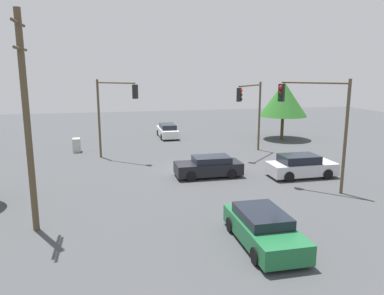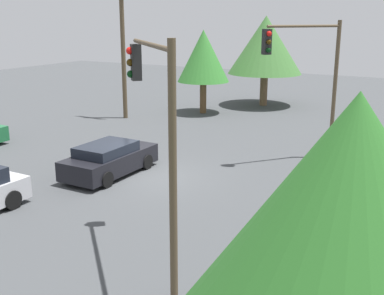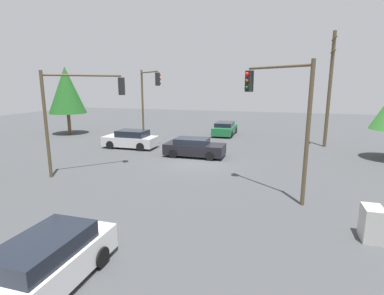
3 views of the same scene
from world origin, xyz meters
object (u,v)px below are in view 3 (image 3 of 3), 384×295
(sedan_green, at_px, (225,129))
(sedan_dark, at_px, (194,148))
(sedan_silver, at_px, (131,139))
(electrical_cabinet, at_px, (372,223))
(sedan_white, at_px, (40,268))
(traffic_signal_cross, at_px, (281,106))
(traffic_signal_aux, at_px, (79,103))
(traffic_signal_main, at_px, (148,93))

(sedan_green, relative_size, sedan_dark, 1.07)
(sedan_silver, height_order, sedan_green, sedan_silver)
(sedan_silver, distance_m, electrical_cabinet, 18.96)
(sedan_silver, height_order, sedan_dark, sedan_silver)
(sedan_white, xyz_separation_m, traffic_signal_cross, (-8.90, 5.65, 3.61))
(sedan_silver, height_order, sedan_white, sedan_silver)
(traffic_signal_cross, relative_size, traffic_signal_aux, 1.05)
(sedan_silver, xyz_separation_m, sedan_dark, (1.45, 5.95, -0.05))
(sedan_dark, xyz_separation_m, traffic_signal_aux, (5.88, -5.26, 3.50))
(sedan_white, bearing_deg, sedan_silver, -69.42)
(sedan_green, relative_size, sedan_white, 1.00)
(sedan_white, xyz_separation_m, traffic_signal_aux, (-9.48, -5.61, 3.48))
(traffic_signal_main, distance_m, traffic_signal_cross, 15.53)
(traffic_signal_aux, bearing_deg, traffic_signal_cross, -48.72)
(sedan_silver, distance_m, traffic_signal_aux, 8.13)
(traffic_signal_main, bearing_deg, sedan_white, -28.67)
(sedan_green, distance_m, electrical_cabinet, 21.88)
(traffic_signal_main, bearing_deg, traffic_signal_aux, -44.26)
(sedan_dark, bearing_deg, sedan_white, 1.33)
(sedan_silver, xyz_separation_m, sedan_white, (16.80, 6.31, -0.03))
(sedan_dark, relative_size, traffic_signal_main, 0.67)
(sedan_silver, height_order, electrical_cabinet, sedan_silver)
(sedan_silver, distance_m, traffic_signal_cross, 14.77)
(sedan_silver, relative_size, traffic_signal_main, 0.68)
(traffic_signal_main, bearing_deg, electrical_cabinet, 1.03)
(sedan_white, distance_m, traffic_signal_cross, 11.14)
(traffic_signal_cross, bearing_deg, sedan_silver, 6.23)
(sedan_white, height_order, electrical_cabinet, sedan_white)
(traffic_signal_aux, bearing_deg, sedan_white, -105.16)
(electrical_cabinet, bearing_deg, sedan_dark, -137.17)
(sedan_green, xyz_separation_m, traffic_signal_cross, (16.57, 5.55, 3.63))
(sedan_dark, xyz_separation_m, traffic_signal_main, (-4.05, -5.44, 3.80))
(traffic_signal_cross, xyz_separation_m, traffic_signal_aux, (-0.57, -11.26, -0.13))
(traffic_signal_cross, bearing_deg, electrical_cabinet, 172.29)
(sedan_white, distance_m, traffic_signal_aux, 11.55)
(sedan_green, relative_size, traffic_signal_cross, 0.75)
(traffic_signal_main, distance_m, electrical_cabinet, 20.62)
(sedan_silver, xyz_separation_m, traffic_signal_main, (-2.60, 0.51, 3.75))
(sedan_dark, height_order, traffic_signal_aux, traffic_signal_aux)
(sedan_dark, distance_m, traffic_signal_aux, 8.63)
(sedan_green, distance_m, traffic_signal_main, 9.28)
(electrical_cabinet, bearing_deg, traffic_signal_aux, -105.67)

